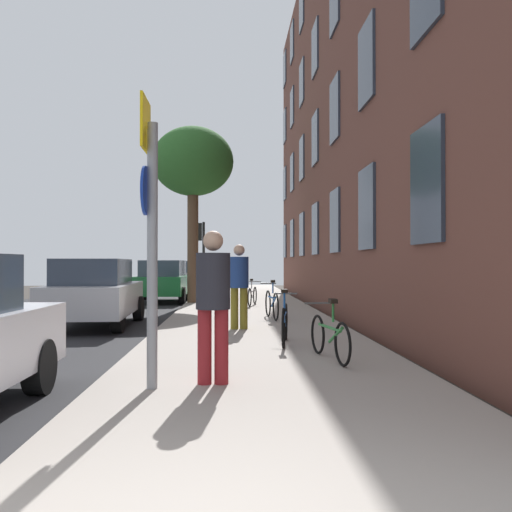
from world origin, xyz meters
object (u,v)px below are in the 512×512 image
(sign_post, at_px, (150,223))
(bicycle_2, at_px, (272,304))
(pedestrian_0, at_px, (213,296))
(car_2, at_px, (164,281))
(traffic_light, at_px, (201,244))
(bicycle_3, at_px, (252,295))
(pedestrian_1, at_px, (239,281))
(bicycle_1, at_px, (285,322))
(car_3, at_px, (181,276))
(car_1, at_px, (95,292))
(tree_near, at_px, (193,164))
(bicycle_0, at_px, (330,336))

(sign_post, bearing_deg, bicycle_2, 76.01)
(pedestrian_0, bearing_deg, car_2, 98.97)
(traffic_light, bearing_deg, pedestrian_0, -86.50)
(sign_post, relative_size, bicycle_3, 2.04)
(bicycle_3, height_order, pedestrian_1, pedestrian_1)
(bicycle_1, relative_size, pedestrian_1, 0.92)
(car_2, bearing_deg, pedestrian_1, -74.22)
(car_3, bearing_deg, pedestrian_0, -83.99)
(bicycle_3, height_order, car_1, car_1)
(pedestrian_0, relative_size, pedestrian_1, 0.99)
(traffic_light, distance_m, car_2, 4.21)
(sign_post, bearing_deg, traffic_light, 91.37)
(sign_post, bearing_deg, pedestrian_1, 79.12)
(car_1, height_order, car_2, same)
(bicycle_1, bearing_deg, sign_post, -118.75)
(tree_near, bearing_deg, pedestrian_1, -79.30)
(car_3, bearing_deg, car_2, -89.52)
(bicycle_0, xyz_separation_m, car_3, (-4.14, 22.14, 0.37))
(car_1, bearing_deg, bicycle_3, 51.68)
(tree_near, xyz_separation_m, bicycle_0, (2.83, -12.14, -4.64))
(traffic_light, relative_size, car_2, 0.81)
(traffic_light, height_order, bicycle_2, traffic_light)
(tree_near, bearing_deg, bicycle_1, -77.54)
(sign_post, distance_m, bicycle_3, 12.45)
(pedestrian_0, xyz_separation_m, pedestrian_1, (0.38, 5.44, 0.01))
(bicycle_1, bearing_deg, pedestrian_1, 108.63)
(car_3, bearing_deg, tree_near, -82.50)
(bicycle_1, relative_size, car_2, 0.41)
(pedestrian_0, bearing_deg, bicycle_1, 70.14)
(car_2, bearing_deg, bicycle_1, -73.68)
(bicycle_1, bearing_deg, bicycle_0, -72.74)
(bicycle_2, bearing_deg, bicycle_1, -91.17)
(bicycle_0, height_order, car_2, car_2)
(traffic_light, relative_size, car_1, 0.77)
(bicycle_3, bearing_deg, pedestrian_1, -94.56)
(sign_post, relative_size, bicycle_2, 1.84)
(bicycle_2, height_order, car_3, car_3)
(tree_near, xyz_separation_m, pedestrian_1, (1.56, -8.25, -3.96))
(bicycle_0, bearing_deg, bicycle_2, 93.92)
(car_1, bearing_deg, bicycle_2, 7.36)
(car_2, distance_m, car_3, 8.33)
(bicycle_2, distance_m, car_1, 4.35)
(pedestrian_0, xyz_separation_m, car_3, (-2.50, 23.69, -0.30))
(traffic_light, distance_m, bicycle_2, 11.89)
(bicycle_3, relative_size, pedestrian_1, 0.89)
(bicycle_3, distance_m, pedestrian_1, 6.66)
(car_3, bearing_deg, bicycle_2, -76.96)
(bicycle_0, distance_m, bicycle_1, 1.70)
(bicycle_3, bearing_deg, traffic_light, 106.42)
(car_1, bearing_deg, tree_near, 74.21)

